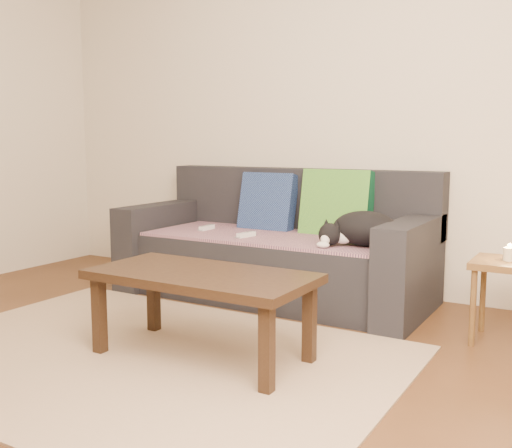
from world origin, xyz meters
name	(u,v)px	position (x,y,z in m)	size (l,w,h in m)	color
ground	(118,368)	(0.00, 0.00, 0.00)	(4.50, 4.50, 0.00)	brown
back_wall	(306,109)	(0.00, 2.00, 1.30)	(4.50, 0.04, 2.60)	beige
sofa	(277,252)	(0.00, 1.57, 0.31)	(2.10, 0.94, 0.87)	#232328
throw_blanket	(271,236)	(0.00, 1.48, 0.43)	(1.66, 0.74, 0.02)	#372443
cushion_navy	(268,202)	(-0.17, 1.74, 0.63)	(0.41, 0.10, 0.41)	#101B48
cushion_green	(336,206)	(0.36, 1.74, 0.63)	(0.48, 0.12, 0.48)	#0B472B
cat	(362,229)	(0.68, 1.38, 0.54)	(0.48, 0.36, 0.21)	black
wii_remote_a	(207,228)	(-0.51, 1.45, 0.46)	(0.15, 0.04, 0.03)	white
wii_remote_b	(246,235)	(-0.09, 1.32, 0.46)	(0.15, 0.04, 0.03)	white
side_table	(508,275)	(1.52, 1.32, 0.37)	(0.36, 0.36, 0.44)	brown
candle	(509,254)	(1.52, 1.32, 0.48)	(0.06, 0.06, 0.09)	beige
rug	(140,357)	(0.00, 0.15, 0.01)	(2.50, 1.80, 0.01)	tan
coffee_table	(202,283)	(0.27, 0.31, 0.38)	(1.09, 0.55, 0.44)	#312313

